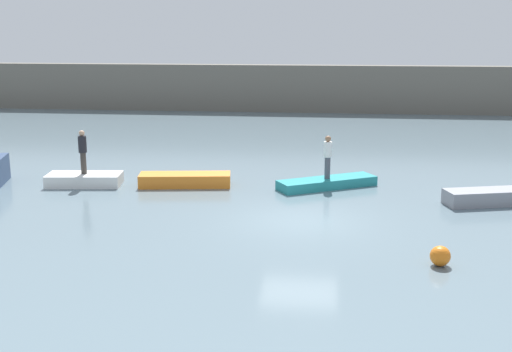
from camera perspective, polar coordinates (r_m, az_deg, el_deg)
name	(u,v)px	position (r m, az deg, el deg)	size (l,w,h in m)	color
ground_plane	(300,221)	(21.07, 3.89, -3.91)	(120.00, 120.00, 0.00)	slate
embankment_wall	(318,89)	(47.78, 5.48, 7.60)	(80.00, 1.20, 3.38)	#666056
rowboat_white	(84,180)	(26.45, -14.76, -0.30)	(2.86, 1.26, 0.47)	white
rowboat_orange	(185,180)	(25.61, -6.22, -0.33)	(3.53, 1.04, 0.50)	orange
rowboat_teal	(327,183)	(25.39, 6.23, -0.61)	(3.95, 1.03, 0.37)	teal
rowboat_grey	(497,197)	(24.41, 20.28, -1.70)	(3.69, 0.97, 0.53)	gray
person_dark_shirt	(83,150)	(26.21, -14.91, 2.22)	(0.32, 0.32, 1.72)	#38332D
person_white_shirt	(328,155)	(25.15, 6.29, 1.85)	(0.32, 0.32, 1.67)	#4C4C56
mooring_buoy	(440,256)	(17.76, 15.80, -6.74)	(0.54, 0.54, 0.54)	orange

